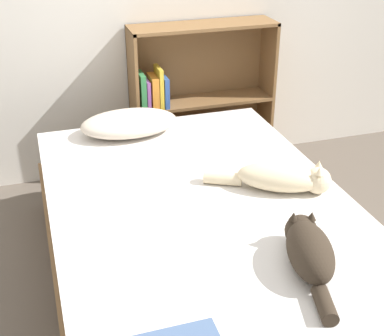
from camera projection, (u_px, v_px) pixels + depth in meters
The scene contains 6 objects.
ground_plane at pixel (201, 290), 2.62m from camera, with size 8.00×8.00×0.00m, color brown.
bed at pixel (202, 249), 2.50m from camera, with size 1.37×2.06×0.50m.
pillow at pixel (129, 123), 3.02m from camera, with size 0.55×0.32×0.13m.
cat_light at pixel (283, 178), 2.46m from camera, with size 0.55×0.37×0.15m.
cat_dark at pixel (309, 249), 1.96m from camera, with size 0.24×0.50×0.16m.
bookshelf at pixel (195, 97), 3.54m from camera, with size 0.93×0.26×1.00m.
Camera 1 is at (-0.65, -1.92, 1.76)m, focal length 50.00 mm.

